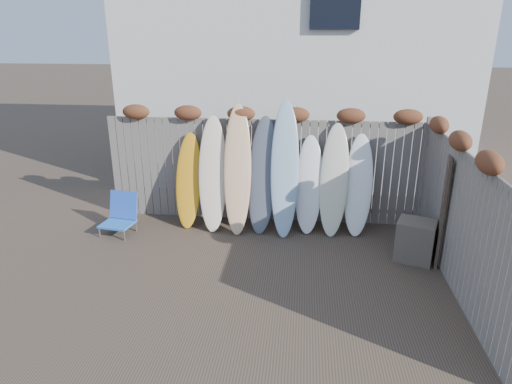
# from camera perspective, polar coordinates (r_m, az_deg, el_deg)

# --- Properties ---
(ground) EXTENTS (80.00, 80.00, 0.00)m
(ground) POSITION_cam_1_polar(r_m,az_deg,el_deg) (7.00, -1.05, -11.10)
(ground) COLOR #493A2D
(back_fence) EXTENTS (6.05, 0.28, 2.24)m
(back_fence) POSITION_cam_1_polar(r_m,az_deg,el_deg) (8.71, 1.21, 3.80)
(back_fence) COLOR slate
(back_fence) RESTS_ON ground
(right_fence) EXTENTS (0.28, 4.40, 2.24)m
(right_fence) POSITION_cam_1_polar(r_m,az_deg,el_deg) (7.04, 24.16, -2.41)
(right_fence) COLOR slate
(right_fence) RESTS_ON ground
(house) EXTENTS (8.50, 5.50, 6.33)m
(house) POSITION_cam_1_polar(r_m,az_deg,el_deg) (12.45, 5.10, 18.03)
(house) COLOR silver
(house) RESTS_ON ground
(beach_chair) EXTENTS (0.64, 0.67, 0.74)m
(beach_chair) POSITION_cam_1_polar(r_m,az_deg,el_deg) (8.81, -16.57, -2.71)
(beach_chair) COLOR blue
(beach_chair) RESTS_ON ground
(wooden_crate) EXTENTS (0.71, 0.66, 0.68)m
(wooden_crate) POSITION_cam_1_polar(r_m,az_deg,el_deg) (7.88, 19.29, -5.76)
(wooden_crate) COLOR #6C5751
(wooden_crate) RESTS_ON ground
(lattice_panel) EXTENTS (0.34, 1.16, 1.78)m
(lattice_panel) POSITION_cam_1_polar(r_m,az_deg,el_deg) (8.03, 22.26, -1.40)
(lattice_panel) COLOR #392B22
(lattice_panel) RESTS_ON ground
(surfboard_0) EXTENTS (0.52, 0.65, 1.75)m
(surfboard_0) POSITION_cam_1_polar(r_m,az_deg,el_deg) (8.70, -8.42, 1.41)
(surfboard_0) COLOR orange
(surfboard_0) RESTS_ON ground
(surfboard_1) EXTENTS (0.58, 0.77, 2.08)m
(surfboard_1) POSITION_cam_1_polar(r_m,az_deg,el_deg) (8.49, -5.42, 2.25)
(surfboard_1) COLOR beige
(surfboard_1) RESTS_ON ground
(surfboard_2) EXTENTS (0.55, 0.84, 2.31)m
(surfboard_2) POSITION_cam_1_polar(r_m,az_deg,el_deg) (8.34, -2.32, 2.83)
(surfboard_2) COLOR #E9AA8A
(surfboard_2) RESTS_ON ground
(surfboard_3) EXTENTS (0.60, 0.79, 2.10)m
(surfboard_3) POSITION_cam_1_polar(r_m,az_deg,el_deg) (8.36, 0.81, 2.12)
(surfboard_3) COLOR #4F5360
(surfboard_3) RESTS_ON ground
(surfboard_4) EXTENTS (0.54, 0.85, 2.39)m
(surfboard_4) POSITION_cam_1_polar(r_m,az_deg,el_deg) (8.24, 3.61, 2.86)
(surfboard_4) COLOR #92B2CF
(surfboard_4) RESTS_ON ground
(surfboard_5) EXTENTS (0.52, 0.65, 1.75)m
(surfboard_5) POSITION_cam_1_polar(r_m,az_deg,el_deg) (8.43, 6.62, 0.92)
(surfboard_5) COLOR white
(surfboard_5) RESTS_ON ground
(surfboard_6) EXTENTS (0.58, 0.75, 1.99)m
(surfboard_6) POSITION_cam_1_polar(r_m,az_deg,el_deg) (8.38, 9.73, 1.49)
(surfboard_6) COLOR beige
(surfboard_6) RESTS_ON ground
(surfboard_7) EXTENTS (0.56, 0.69, 1.80)m
(surfboard_7) POSITION_cam_1_polar(r_m,az_deg,el_deg) (8.48, 12.67, 0.83)
(surfboard_7) COLOR white
(surfboard_7) RESTS_ON ground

